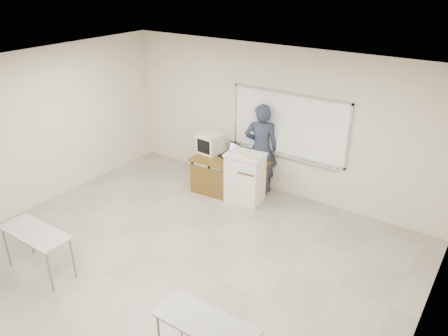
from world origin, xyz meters
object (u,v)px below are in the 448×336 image
Objects in this scene: instructor_desk at (226,171)px; laptop at (230,154)px; whiteboard at (288,126)px; mouse at (254,165)px; keyboard at (249,157)px; crt_monitor at (211,143)px; podium at (245,178)px; presenter at (261,148)px.

laptop reaches higher than instructor_desk.
whiteboard is 1.63× the size of instructor_desk.
instructor_desk is at bearing -152.25° from mouse.
instructor_desk is at bearing 173.19° from keyboard.
crt_monitor reaches higher than keyboard.
laptop is at bearing 8.47° from crt_monitor.
mouse is at bearing 10.79° from laptop.
laptop is (0.45, 0.03, -0.14)m from crt_monitor.
whiteboard is 1.33m from podium.
keyboard is at bearing -8.40° from laptop.
keyboard is (0.15, -0.12, 0.52)m from podium.
presenter reaches higher than crt_monitor.
instructor_desk is 14.67× the size of mouse.
laptop is 0.66m from mouse.
mouse is 0.50m from presenter.
keyboard is at bearing -111.51° from whiteboard.
mouse is at bearing 0.34° from crt_monitor.
presenter is (0.44, 0.62, 0.39)m from instructor_desk.
podium is at bearing -2.65° from instructor_desk.
instructor_desk is 3.74× the size of keyboard.
crt_monitor is 0.26× the size of presenter.
instructor_desk is 4.14× the size of laptop.
presenter is at bearing -161.74° from whiteboard.
presenter is at bearing 114.65° from mouse.
instructor_desk is (-0.94, -0.78, -0.92)m from whiteboard.
instructor_desk is 0.72m from crt_monitor.
podium reaches higher than mouse.
keyboard is at bearing 77.91° from presenter.
whiteboard is 5.06× the size of crt_monitor.
whiteboard is at bearing 51.98° from podium.
instructor_desk is at bearing -49.45° from laptop.
presenter is at bearing 85.00° from podium.
crt_monitor reaches higher than instructor_desk.
presenter reaches higher than keyboard.
instructor_desk is at bearing 176.62° from podium.
whiteboard is 6.76× the size of laptop.
presenter is at bearing 50.05° from instructor_desk.
keyboard is at bearing -43.61° from podium.
podium is 0.56m from keyboard.
mouse is at bearing 79.55° from presenter.
presenter is at bearing 52.68° from laptop.
mouse reaches higher than instructor_desk.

